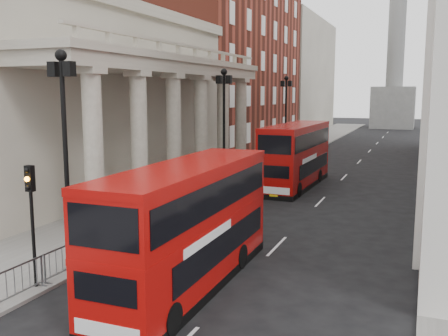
# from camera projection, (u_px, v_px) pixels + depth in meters

# --- Properties ---
(ground) EXTENTS (260.00, 260.00, 0.00)m
(ground) POSITION_uv_depth(u_px,v_px,m) (3.00, 315.00, 15.55)
(ground) COLOR black
(ground) RESTS_ON ground
(sidewalk_west) EXTENTS (6.00, 140.00, 0.12)m
(sidewalk_west) POSITION_uv_depth(u_px,v_px,m) (241.00, 170.00, 44.17)
(sidewalk_west) COLOR slate
(sidewalk_west) RESTS_ON ground
(sidewalk_east) EXTENTS (3.00, 140.00, 0.12)m
(sidewalk_east) POSITION_uv_depth(u_px,v_px,m) (444.00, 183.00, 38.09)
(sidewalk_east) COLOR slate
(sidewalk_east) RESTS_ON ground
(kerb) EXTENTS (0.20, 140.00, 0.14)m
(kerb) POSITION_uv_depth(u_px,v_px,m) (273.00, 172.00, 43.08)
(kerb) COLOR slate
(kerb) RESTS_ON ground
(portico_building) EXTENTS (9.00, 28.00, 12.00)m
(portico_building) POSITION_uv_depth(u_px,v_px,m) (83.00, 105.00, 35.04)
(portico_building) COLOR gray
(portico_building) RESTS_ON ground
(brick_building) EXTENTS (9.00, 32.00, 22.00)m
(brick_building) POSITION_uv_depth(u_px,v_px,m) (234.00, 59.00, 61.81)
(brick_building) COLOR maroon
(brick_building) RESTS_ON ground
(west_building_far) EXTENTS (9.00, 30.00, 20.00)m
(west_building_far) POSITION_uv_depth(u_px,v_px,m) (296.00, 75.00, 91.32)
(west_building_far) COLOR gray
(west_building_far) RESTS_ON ground
(monument_column) EXTENTS (8.00, 8.00, 54.20)m
(monument_column) POSITION_uv_depth(u_px,v_px,m) (396.00, 44.00, 95.35)
(monument_column) COLOR #60605E
(monument_column) RESTS_ON ground
(lamp_post_south) EXTENTS (1.05, 0.44, 8.32)m
(lamp_post_south) POSITION_uv_depth(u_px,v_px,m) (65.00, 145.00, 18.71)
(lamp_post_south) COLOR black
(lamp_post_south) RESTS_ON sidewalk_west
(lamp_post_mid) EXTENTS (1.05, 0.44, 8.32)m
(lamp_post_mid) POSITION_uv_depth(u_px,v_px,m) (224.00, 122.00, 33.39)
(lamp_post_mid) COLOR black
(lamp_post_mid) RESTS_ON sidewalk_west
(lamp_post_north) EXTENTS (1.05, 0.44, 8.32)m
(lamp_post_north) POSITION_uv_depth(u_px,v_px,m) (286.00, 113.00, 48.06)
(lamp_post_north) COLOR black
(lamp_post_north) RESTS_ON sidewalk_west
(traffic_light) EXTENTS (0.28, 0.33, 4.30)m
(traffic_light) POSITION_uv_depth(u_px,v_px,m) (31.00, 203.00, 17.09)
(traffic_light) COLOR black
(traffic_light) RESTS_ON sidewalk_west
(crowd_barriers) EXTENTS (0.50, 18.75, 1.10)m
(crowd_barriers) POSITION_uv_depth(u_px,v_px,m) (43.00, 270.00, 17.62)
(crowd_barriers) COLOR gray
(crowd_barriers) RESTS_ON sidewalk_west
(bus_near) EXTENTS (2.56, 10.22, 4.40)m
(bus_near) POSITION_uv_depth(u_px,v_px,m) (188.00, 223.00, 17.57)
(bus_near) COLOR #A40907
(bus_near) RESTS_ON ground
(bus_far) EXTENTS (2.84, 10.70, 4.59)m
(bus_far) POSITION_uv_depth(u_px,v_px,m) (296.00, 154.00, 36.48)
(bus_far) COLOR #970906
(bus_far) RESTS_ON ground
(pedestrian_a) EXTENTS (0.60, 0.43, 1.55)m
(pedestrian_a) POSITION_uv_depth(u_px,v_px,m) (97.00, 207.00, 26.16)
(pedestrian_a) COLOR black
(pedestrian_a) RESTS_ON sidewalk_west
(pedestrian_b) EXTENTS (0.93, 0.76, 1.79)m
(pedestrian_b) POSITION_uv_depth(u_px,v_px,m) (171.00, 175.00, 35.93)
(pedestrian_b) COLOR black
(pedestrian_b) RESTS_ON sidewalk_west
(pedestrian_c) EXTENTS (1.00, 0.90, 1.71)m
(pedestrian_c) POSITION_uv_depth(u_px,v_px,m) (219.00, 173.00, 36.94)
(pedestrian_c) COLOR black
(pedestrian_c) RESTS_ON sidewalk_west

